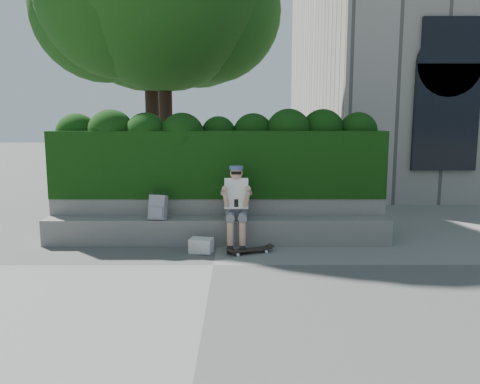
{
  "coord_description": "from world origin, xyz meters",
  "views": [
    {
      "loc": [
        0.38,
        -6.72,
        2.13
      ],
      "look_at": [
        0.4,
        1.0,
        0.95
      ],
      "focal_mm": 35.0,
      "sensor_mm": 36.0,
      "label": 1
    }
  ],
  "objects_px": {
    "backpack_ground": "(201,246)",
    "skateboard": "(250,250)",
    "backpack_plaid": "(158,207)",
    "person": "(236,203)"
  },
  "relations": [
    {
      "from": "person",
      "to": "backpack_ground",
      "type": "relative_size",
      "value": 3.79
    },
    {
      "from": "backpack_plaid",
      "to": "backpack_ground",
      "type": "distance_m",
      "value": 1.06
    },
    {
      "from": "skateboard",
      "to": "person",
      "type": "bearing_deg",
      "value": 95.75
    },
    {
      "from": "backpack_plaid",
      "to": "backpack_ground",
      "type": "xyz_separation_m",
      "value": [
        0.77,
        -0.48,
        -0.54
      ]
    },
    {
      "from": "person",
      "to": "backpack_ground",
      "type": "distance_m",
      "value": 0.94
    },
    {
      "from": "backpack_ground",
      "to": "skateboard",
      "type": "bearing_deg",
      "value": 9.22
    },
    {
      "from": "skateboard",
      "to": "backpack_plaid",
      "type": "xyz_separation_m",
      "value": [
        -1.57,
        0.53,
        0.6
      ]
    },
    {
      "from": "person",
      "to": "skateboard",
      "type": "distance_m",
      "value": 0.85
    },
    {
      "from": "skateboard",
      "to": "backpack_plaid",
      "type": "bearing_deg",
      "value": 140.06
    },
    {
      "from": "backpack_ground",
      "to": "backpack_plaid",
      "type": "bearing_deg",
      "value": 161.06
    }
  ]
}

